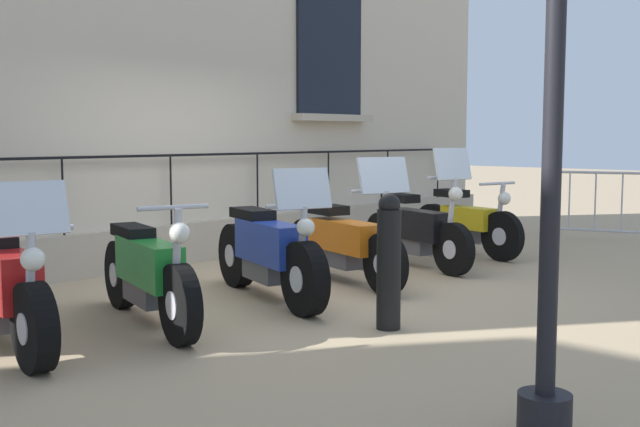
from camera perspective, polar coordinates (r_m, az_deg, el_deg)
ground_plane at (r=8.02m, az=-1.66°, el=-5.54°), size 60.00×60.00×0.00m
motorcycle_red at (r=6.10m, az=-22.00°, el=-5.46°), size 1.92×0.70×1.27m
motorcycle_green at (r=6.60m, az=-12.52°, el=-4.43°), size 2.07×0.82×1.05m
motorcycle_blue at (r=7.42m, az=-3.78°, el=-2.98°), size 2.13×0.94×1.29m
motorcycle_orange at (r=8.28m, az=1.79°, el=-2.12°), size 2.10×0.91×1.36m
motorcycle_black at (r=9.31m, az=7.16°, el=-1.29°), size 1.92×0.79×1.43m
motorcycle_yellow at (r=10.39m, az=10.71°, el=-0.80°), size 1.88×0.73×0.99m
crowd_barrier at (r=12.35m, az=20.41°, el=0.70°), size 1.83×0.63×1.05m
bollard at (r=6.31m, az=5.07°, el=-3.51°), size 0.20×0.20×1.11m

